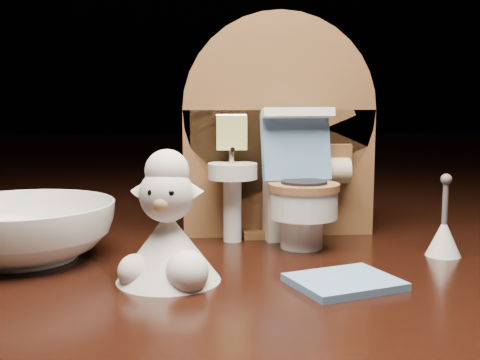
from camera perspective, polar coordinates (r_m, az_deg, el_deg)
The scene contains 6 objects.
backdrop_panel at distance 0.41m, azimuth 3.59°, elevation 3.89°, with size 0.13×0.05×0.15m.
toy_toilet at distance 0.39m, azimuth 5.56°, elevation -1.45°, with size 0.05×0.06×0.09m.
bath_mat at distance 0.31m, azimuth 9.85°, elevation -9.51°, with size 0.05×0.04×0.00m, color #608EC0.
toilet_brush at distance 0.38m, azimuth 18.76°, elevation -4.91°, with size 0.02×0.02×0.05m.
plush_lamb at distance 0.31m, azimuth -6.86°, elevation -5.24°, with size 0.05×0.05×0.07m.
ceramic_bowl at distance 0.37m, azimuth -19.91°, elevation -4.58°, with size 0.11×0.11×0.03m, color white.
Camera 1 is at (-0.06, -0.34, 0.09)m, focal length 45.00 mm.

